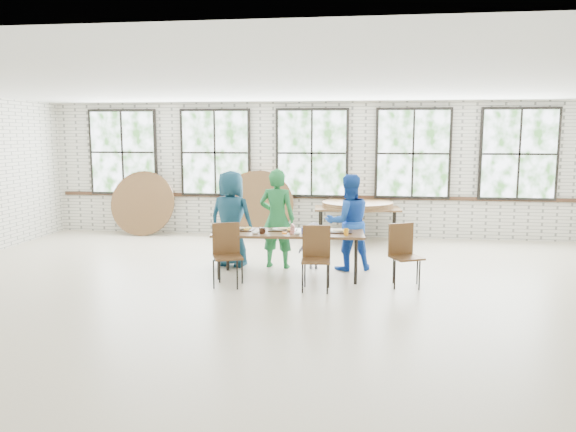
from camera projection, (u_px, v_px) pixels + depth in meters
name	position (u px, v px, depth m)	size (l,w,h in m)	color
room	(312.00, 155.00, 12.45)	(12.00, 12.00, 12.00)	beige
dining_table	(289.00, 235.00, 8.99)	(2.44, 0.93, 0.74)	brown
chair_near_left	(227.00, 249.00, 8.56)	(0.54, 0.53, 0.95)	#55361C
chair_near_right	(316.00, 252.00, 8.33)	(0.44, 0.43, 0.95)	#55361C
chair_spare	(404.00, 249.00, 8.52)	(0.56, 0.55, 0.95)	#55361C
adult_teal	(231.00, 219.00, 9.75)	(0.82, 0.53, 1.67)	navy
adult_green	(277.00, 219.00, 9.64)	(0.62, 0.41, 1.71)	#1F7539
toddler	(314.00, 246.00, 9.63)	(0.52, 0.30, 0.80)	#191239
adult_blue	(348.00, 222.00, 9.49)	(0.79, 0.62, 1.63)	#1A4CB7
storage_table	(357.00, 210.00, 11.93)	(1.84, 0.86, 0.74)	brown
tabletop_clutter	(294.00, 231.00, 8.93)	(2.04, 0.65, 0.11)	black
round_tops_stacked	(357.00, 205.00, 11.92)	(1.50, 1.50, 0.13)	brown
round_tops_leaning	(218.00, 204.00, 12.60)	(4.23, 0.51, 1.49)	brown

